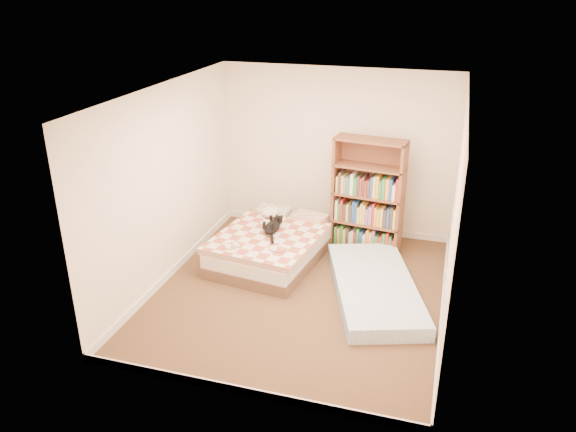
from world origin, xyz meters
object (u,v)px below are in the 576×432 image
(bookshelf, at_px, (367,210))
(black_cat, at_px, (273,226))
(bed, at_px, (272,245))
(floor_mattress, at_px, (375,287))
(white_dog, at_px, (271,212))

(bookshelf, height_order, black_cat, bookshelf)
(bed, distance_m, floor_mattress, 1.62)
(bed, xyz_separation_m, floor_mattress, (1.52, -0.54, -0.12))
(bookshelf, xyz_separation_m, white_dog, (-1.37, -0.24, -0.09))
(bed, distance_m, white_dog, 0.58)
(bed, relative_size, white_dog, 6.31)
(bed, bearing_deg, white_dog, 118.63)
(bed, xyz_separation_m, black_cat, (0.01, 0.02, 0.28))
(bed, bearing_deg, floor_mattress, -11.99)
(black_cat, distance_m, white_dog, 0.50)
(bookshelf, xyz_separation_m, black_cat, (-1.18, -0.70, -0.09))
(black_cat, bearing_deg, white_dog, 115.99)
(floor_mattress, xyz_separation_m, white_dog, (-1.70, 1.02, 0.40))
(bed, relative_size, black_cat, 2.76)
(bed, height_order, floor_mattress, bed)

